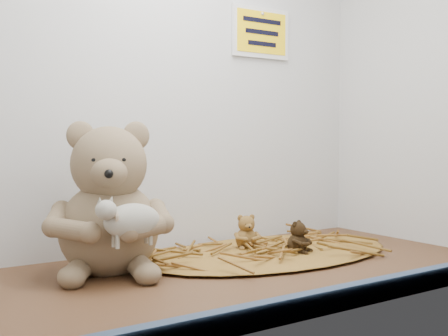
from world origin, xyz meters
TOP-DOWN VIEW (x-y plane):
  - alcove_shell at (0.00, 9.00)cm, footprint 120.40×60.20cm
  - front_rail at (0.00, -28.80)cm, footprint 119.28×2.20cm
  - straw_bed at (18.40, 9.89)cm, footprint 63.47×36.85cm
  - main_teddy at (-19.44, 13.83)cm, footprint 32.26×33.01cm
  - toy_lamb at (-19.44, 3.00)cm, footprint 14.10×8.61cm
  - mini_teddy_tan at (15.12, 15.26)cm, footprint 8.34×8.56cm
  - mini_teddy_brown at (21.67, 4.53)cm, footprint 8.24×8.36cm
  - wall_sign at (30.00, 29.40)cm, footprint 16.00×1.20cm

SIDE VIEW (x-z plane):
  - straw_bed at x=18.40cm, z-range 0.00..1.23cm
  - front_rail at x=0.00cm, z-range 0.00..3.60cm
  - mini_teddy_brown at x=21.67cm, z-range 1.23..8.57cm
  - mini_teddy_tan at x=15.12cm, z-range 1.23..9.25cm
  - toy_lamb at x=-19.44cm, z-range 7.14..16.25cm
  - main_teddy at x=-19.44cm, z-range 0.00..30.23cm
  - alcove_shell at x=0.00cm, z-range -0.20..90.20cm
  - wall_sign at x=30.00cm, z-range 49.50..60.50cm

